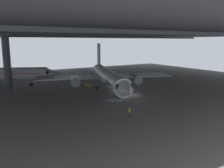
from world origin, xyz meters
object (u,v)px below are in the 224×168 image
airplane_main (108,77)px  crew_worker_near_nose (129,112)px  boarding_stairs (115,98)px  baggage_tug (88,85)px  crew_worker_by_stairs (114,93)px

airplane_main → crew_worker_near_nose: (-7.32, -18.74, -2.49)m
boarding_stairs → baggage_tug: size_ratio=2.02×
baggage_tug → crew_worker_near_nose: bearing=-102.1°
airplane_main → baggage_tug: (-1.88, 6.67, -2.87)m
crew_worker_near_nose → boarding_stairs: bearing=69.8°
crew_worker_by_stairs → baggage_tug: crew_worker_by_stairs is taller
crew_worker_near_nose → airplane_main: bearing=68.7°
crew_worker_by_stairs → baggage_tug: bearing=89.3°
boarding_stairs → airplane_main: bearing=67.5°
crew_worker_near_nose → baggage_tug: 25.99m
crew_worker_by_stairs → airplane_main: bearing=71.5°
boarding_stairs → baggage_tug: 15.95m
crew_worker_by_stairs → boarding_stairs: bearing=-119.7°
boarding_stairs → crew_worker_by_stairs: 3.53m
airplane_main → baggage_tug: size_ratio=15.19×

